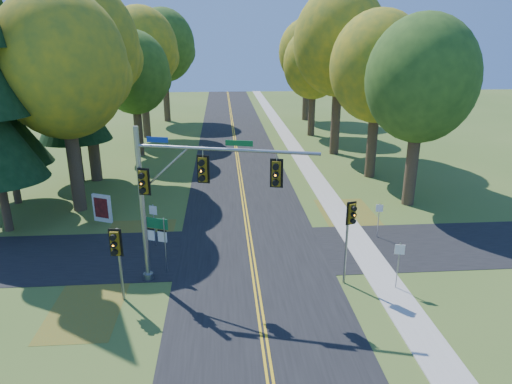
{
  "coord_description": "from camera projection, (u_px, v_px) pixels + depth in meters",
  "views": [
    {
      "loc": [
        -1.44,
        -20.61,
        11.14
      ],
      "look_at": [
        0.32,
        2.7,
        3.2
      ],
      "focal_mm": 32.0,
      "sensor_mm": 36.0,
      "label": 1
    }
  ],
  "objects": [
    {
      "name": "ped_signal_pole",
      "position": [
        117.0,
        248.0,
        19.41
      ],
      "size": [
        0.56,
        0.65,
        3.53
      ],
      "rotation": [
        0.0,
        0.0,
        -0.13
      ],
      "color": "gray",
      "rests_on": "ground"
    },
    {
      "name": "traffic_mast",
      "position": [
        183.0,
        188.0,
        20.19
      ],
      "size": [
        8.0,
        2.44,
        7.5
      ],
      "rotation": [
        0.0,
        0.0,
        -0.27
      ],
      "color": "gray",
      "rests_on": "ground"
    },
    {
      "name": "info_kiosk",
      "position": [
        102.0,
        208.0,
        28.81
      ],
      "size": [
        1.26,
        0.71,
        1.8
      ],
      "rotation": [
        0.0,
        0.0,
        -0.43
      ],
      "color": "silver",
      "rests_on": "ground"
    },
    {
      "name": "tree_w_c",
      "position": [
        135.0,
        73.0,
        43.01
      ],
      "size": [
        6.8,
        6.8,
        11.91
      ],
      "color": "#38281C",
      "rests_on": "ground"
    },
    {
      "name": "ground",
      "position": [
        254.0,
        269.0,
        23.14
      ],
      "size": [
        160.0,
        160.0,
        0.0
      ],
      "primitive_type": "plane",
      "color": "#3E5A20",
      "rests_on": "ground"
    },
    {
      "name": "reg_sign_e_north",
      "position": [
        379.0,
        214.0,
        26.33
      ],
      "size": [
        0.4,
        0.12,
        2.12
      ],
      "rotation": [
        0.0,
        0.0,
        -0.23
      ],
      "color": "gray",
      "rests_on": "ground"
    },
    {
      "name": "tree_e_b",
      "position": [
        379.0,
        68.0,
        35.77
      ],
      "size": [
        7.6,
        7.6,
        13.33
      ],
      "color": "#38281C",
      "rests_on": "ground"
    },
    {
      "name": "centerline_right",
      "position": [
        256.0,
        268.0,
        23.14
      ],
      "size": [
        0.1,
        160.0,
        0.01
      ],
      "primitive_type": "cube",
      "color": "gold",
      "rests_on": "road_main"
    },
    {
      "name": "leaf_patch_w_far",
      "position": [
        86.0,
        308.0,
        19.77
      ],
      "size": [
        3.0,
        5.0,
        0.0
      ],
      "primitive_type": "cube",
      "color": "brown",
      "rests_on": "ground"
    },
    {
      "name": "road_cross",
      "position": [
        251.0,
        251.0,
        25.03
      ],
      "size": [
        60.0,
        6.0,
        0.02
      ],
      "primitive_type": "cube",
      "color": "black",
      "rests_on": "ground"
    },
    {
      "name": "reg_sign_e_south",
      "position": [
        399.0,
        258.0,
        20.81
      ],
      "size": [
        0.44,
        0.13,
        2.34
      ],
      "rotation": [
        0.0,
        0.0,
        -0.22
      ],
      "color": "gray",
      "rests_on": "ground"
    },
    {
      "name": "road_main",
      "position": [
        254.0,
        269.0,
        23.14
      ],
      "size": [
        8.0,
        160.0,
        0.02
      ],
      "primitive_type": "cube",
      "color": "black",
      "rests_on": "ground"
    },
    {
      "name": "sidewalk_east",
      "position": [
        373.0,
        264.0,
        23.58
      ],
      "size": [
        1.6,
        160.0,
        0.06
      ],
      "primitive_type": "cube",
      "color": "#9E998E",
      "rests_on": "ground"
    },
    {
      "name": "tree_w_d",
      "position": [
        142.0,
        50.0,
        50.6
      ],
      "size": [
        8.2,
        8.2,
        14.56
      ],
      "color": "#38281C",
      "rests_on": "ground"
    },
    {
      "name": "tree_w_e",
      "position": [
        164.0,
        46.0,
        60.89
      ],
      "size": [
        8.4,
        8.4,
        14.97
      ],
      "color": "#38281C",
      "rests_on": "ground"
    },
    {
      "name": "tree_w_b",
      "position": [
        83.0,
        48.0,
        34.35
      ],
      "size": [
        8.6,
        8.6,
        15.38
      ],
      "color": "#38281C",
      "rests_on": "ground"
    },
    {
      "name": "tree_w_a",
      "position": [
        63.0,
        66.0,
        28.15
      ],
      "size": [
        8.0,
        8.0,
        14.15
      ],
      "color": "#38281C",
      "rests_on": "ground"
    },
    {
      "name": "leaf_patch_e",
      "position": [
        353.0,
        220.0,
        29.29
      ],
      "size": [
        3.5,
        8.0,
        0.0
      ],
      "primitive_type": "cube",
      "color": "brown",
      "rests_on": "ground"
    },
    {
      "name": "tree_e_e",
      "position": [
        308.0,
        52.0,
        62.08
      ],
      "size": [
        7.8,
        7.8,
        13.74
      ],
      "color": "#38281C",
      "rests_on": "ground"
    },
    {
      "name": "east_signal_pole",
      "position": [
        350.0,
        223.0,
        20.65
      ],
      "size": [
        0.47,
        0.56,
        4.2
      ],
      "rotation": [
        0.0,
        0.0,
        0.29
      ],
      "color": "gray",
      "rests_on": "ground"
    },
    {
      "name": "reg_sign_w",
      "position": [
        154.0,
        218.0,
        25.25
      ],
      "size": [
        0.44,
        0.22,
        2.45
      ],
      "rotation": [
        0.0,
        0.0,
        -0.43
      ],
      "color": "gray",
      "rests_on": "ground"
    },
    {
      "name": "route_sign_cluster",
      "position": [
        156.0,
        233.0,
        22.33
      ],
      "size": [
        1.27,
        0.56,
        2.91
      ],
      "rotation": [
        0.0,
        0.0,
        -0.39
      ],
      "color": "gray",
      "rests_on": "ground"
    },
    {
      "name": "tree_e_a",
      "position": [
        422.0,
        80.0,
        29.51
      ],
      "size": [
        7.2,
        7.2,
        12.73
      ],
      "color": "#38281C",
      "rests_on": "ground"
    },
    {
      "name": "tree_e_d",
      "position": [
        314.0,
        64.0,
        52.19
      ],
      "size": [
        7.0,
        7.0,
        12.32
      ],
      "color": "#38281C",
      "rests_on": "ground"
    },
    {
      "name": "tree_e_c",
      "position": [
        341.0,
        43.0,
        42.78
      ],
      "size": [
        8.8,
        8.8,
        15.79
      ],
      "color": "#38281C",
      "rests_on": "ground"
    },
    {
      "name": "centerline_left",
      "position": [
        252.0,
        268.0,
        23.13
      ],
      "size": [
        0.1,
        160.0,
        0.01
      ],
      "primitive_type": "cube",
      "color": "gold",
      "rests_on": "road_main"
    },
    {
      "name": "leaf_patch_w_near",
      "position": [
        137.0,
        240.0,
        26.45
      ],
      "size": [
        4.0,
        6.0,
        0.0
      ],
      "primitive_type": "cube",
      "color": "brown",
      "rests_on": "ground"
    },
    {
      "name": "pine_c",
      "position": [
        66.0,
        58.0,
        34.2
      ],
      "size": [
        5.6,
        5.6,
        20.56
      ],
      "color": "#38281C",
      "rests_on": "ground"
    }
  ]
}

